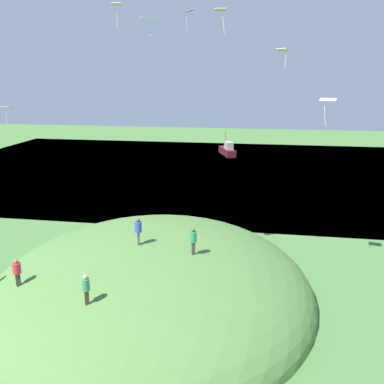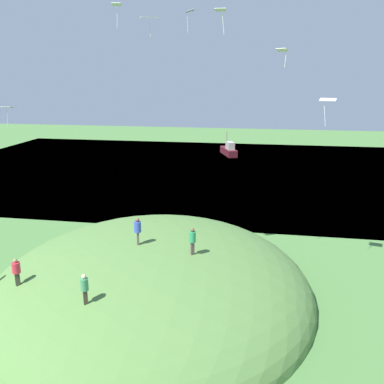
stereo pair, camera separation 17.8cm
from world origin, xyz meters
name	(u,v)px [view 1 (the left image)]	position (x,y,z in m)	size (l,w,h in m)	color
ground_plane	(138,243)	(0.00, 0.00, 0.00)	(160.00, 160.00, 0.00)	#487539
lake_water	(192,170)	(-29.21, 0.00, -0.20)	(50.39, 80.00, 0.40)	slate
grass_hill	(152,291)	(7.53, 3.18, 0.00)	(22.79, 20.91, 7.21)	#517B3B
boat_on_lake	(227,150)	(-41.14, 4.48, 0.87)	(6.14, 3.56, 4.01)	#501821
person_on_hilltop	(138,228)	(8.24, 2.59, 4.68)	(0.55, 0.55, 1.73)	brown
person_near_shore	(193,238)	(8.79, 6.09, 4.50)	(0.56, 0.56, 1.68)	brown
person_with_child	(17,269)	(12.24, -3.17, 3.44)	(0.60, 0.60, 1.60)	#343127
person_watching_kites	(86,286)	(14.15, 1.69, 3.90)	(0.52, 0.52, 1.61)	#41332A
kite_0	(283,51)	(3.37, 10.90, 15.15)	(0.74, 0.84, 1.13)	white
kite_1	(149,18)	(4.85, 2.77, 17.04)	(1.11, 1.25, 1.11)	silver
kite_2	(189,12)	(-10.61, 2.64, 19.54)	(1.37, 1.11, 2.09)	white
kite_4	(117,7)	(2.40, -0.11, 18.10)	(0.55, 0.67, 1.55)	white
kite_5	(7,108)	(0.97, -9.95, 11.20)	(0.68, 0.91, 1.68)	silver
kite_6	(328,101)	(3.43, 13.87, 12.14)	(0.92, 1.15, 1.73)	white
kite_7	(221,12)	(4.93, 7.13, 17.29)	(0.49, 0.69, 1.41)	silver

